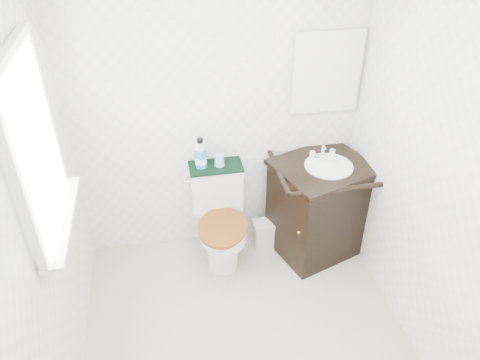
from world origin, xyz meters
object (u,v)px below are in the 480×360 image
object	(u,v)px
trash_bin	(264,234)
cup	(219,160)
toilet	(219,221)
vanity	(319,205)
mouthwash_bottle	(201,154)

from	to	relation	value
trash_bin	cup	size ratio (longest dim) A/B	2.62
toilet	trash_bin	xyz separation A→B (m)	(0.38, 0.01, -0.21)
vanity	mouthwash_bottle	world-z (taller)	mouthwash_bottle
toilet	mouthwash_bottle	bearing A→B (deg)	131.24
toilet	mouthwash_bottle	distance (m)	0.59
trash_bin	mouthwash_bottle	bearing A→B (deg)	166.78
mouthwash_bottle	cup	xyz separation A→B (m)	(0.14, -0.00, -0.06)
toilet	cup	xyz separation A→B (m)	(0.03, 0.12, 0.50)
mouthwash_bottle	cup	distance (m)	0.15
cup	vanity	bearing A→B (deg)	-13.50
mouthwash_bottle	cup	size ratio (longest dim) A/B	2.51
toilet	cup	world-z (taller)	cup
mouthwash_bottle	toilet	bearing A→B (deg)	-48.76
trash_bin	mouthwash_bottle	size ratio (longest dim) A/B	1.04
vanity	trash_bin	size ratio (longest dim) A/B	3.58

